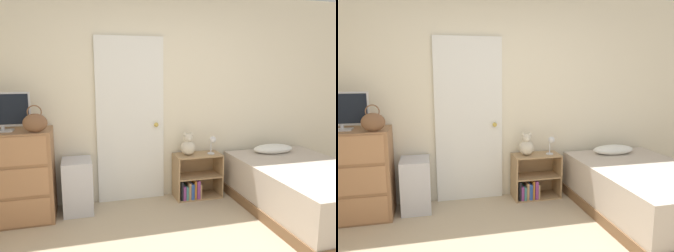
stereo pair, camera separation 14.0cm
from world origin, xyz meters
TOP-DOWN VIEW (x-y plane):
  - wall_back at (0.00, 2.08)m, footprint 10.00×0.06m
  - door_closed at (-0.20, 2.02)m, footprint 0.82×0.09m
  - dresser at (-1.56, 1.77)m, footprint 0.91×0.51m
  - tv at (-1.58, 1.76)m, footprint 0.56×0.16m
  - handbag at (-1.25, 1.61)m, footprint 0.24×0.10m
  - storage_bin at (-0.86, 1.82)m, footprint 0.33×0.41m
  - bookshelf at (0.58, 1.87)m, footprint 0.60×0.31m
  - teddy_bear at (0.49, 1.87)m, footprint 0.19×0.19m
  - desk_lamp at (0.80, 1.83)m, footprint 0.10×0.10m
  - bed at (1.64, 1.10)m, footprint 1.22×1.88m

SIDE VIEW (x-z plane):
  - bookshelf at x=0.58m, z-range -0.05..0.51m
  - bed at x=1.64m, z-range -0.05..0.60m
  - storage_bin at x=-0.86m, z-range 0.00..0.61m
  - dresser at x=-1.56m, z-range 0.00..0.99m
  - teddy_bear at x=0.49m, z-range 0.54..0.83m
  - desk_lamp at x=0.80m, z-range 0.61..0.84m
  - door_closed at x=-0.20m, z-range 0.00..2.02m
  - handbag at x=-1.25m, z-range 0.95..1.24m
  - tv at x=-1.58m, z-range 1.00..1.41m
  - wall_back at x=0.00m, z-range 0.00..2.55m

